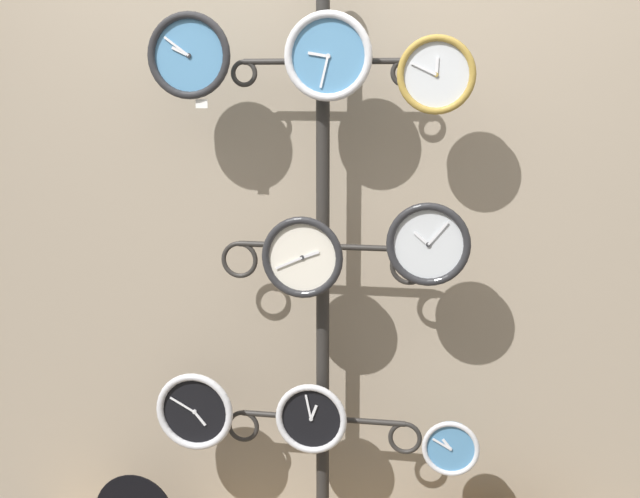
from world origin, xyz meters
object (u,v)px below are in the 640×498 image
clock_middle_right (428,244)px  clock_bottom_left (195,411)px  clock_middle_center (303,257)px  clock_bottom_right (451,448)px  clock_bottom_center (311,418)px  clock_top_left (189,56)px  clock_top_center (328,56)px  display_stand (323,364)px  clock_top_right (436,75)px

clock_middle_right → clock_bottom_left: 1.00m
clock_middle_center → clock_bottom_right: bearing=2.5°
clock_middle_center → clock_bottom_right: clock_middle_center is taller
clock_bottom_center → clock_top_left: bearing=-178.6°
clock_top_center → clock_middle_center: 0.64m
clock_top_left → clock_middle_center: clock_top_left is taller
clock_top_left → clock_middle_right: bearing=-0.8°
clock_top_center → clock_top_left: bearing=-178.5°
clock_top_center → clock_bottom_center: (-0.06, -0.00, -1.19)m
display_stand → clock_bottom_right: bearing=-11.2°
clock_middle_center → clock_bottom_right: 0.79m
clock_top_left → clock_bottom_center: clock_top_left is taller
clock_bottom_center → clock_bottom_left: bearing=179.9°
clock_middle_center → clock_middle_right: 0.41m
display_stand → clock_top_right: 1.04m
clock_middle_center → clock_bottom_left: clock_middle_center is taller
clock_middle_center → clock_bottom_center: clock_middle_center is taller
display_stand → clock_bottom_left: 0.47m
display_stand → clock_bottom_left: (-0.43, -0.09, -0.17)m
clock_top_right → clock_bottom_left: 1.39m
clock_bottom_right → clock_middle_center: bearing=-177.5°
clock_middle_right → clock_bottom_right: (0.09, 0.02, -0.68)m
clock_top_right → clock_middle_center: 0.71m
clock_middle_center → clock_bottom_right: size_ratio=1.42×
clock_middle_right → clock_bottom_right: 0.68m
clock_top_right → clock_bottom_right: (0.07, 0.02, -1.20)m
clock_top_center → clock_bottom_center: 1.19m
clock_top_left → clock_top_right: 0.79m
clock_middle_right → clock_bottom_right: size_ratio=1.41×
clock_top_left → clock_bottom_right: bearing=0.5°
clock_middle_right → clock_bottom_center: (-0.38, 0.02, -0.61)m
clock_middle_center → clock_bottom_left: 0.68m
display_stand → clock_bottom_center: display_stand is taller
clock_top_right → clock_middle_center: size_ratio=0.90×
clock_bottom_center → clock_bottom_right: size_ratio=1.29×
clock_top_left → clock_top_center: clock_top_left is taller
display_stand → clock_middle_center: (-0.05, -0.11, 0.39)m
clock_top_left → clock_bottom_left: clock_top_left is taller
display_stand → clock_top_left: (-0.42, -0.10, 1.03)m
clock_top_left → display_stand: bearing=13.0°
display_stand → clock_middle_center: display_stand is taller
display_stand → clock_bottom_right: display_stand is taller
clock_top_right → clock_middle_center: (-0.42, -0.00, -0.58)m
clock_middle_right → clock_bottom_center: size_ratio=1.09×
clock_middle_right → clock_bottom_left: bearing=178.5°
clock_top_center → clock_bottom_right: (0.41, -0.00, -1.26)m
clock_top_center → clock_middle_center: bearing=-161.9°
display_stand → clock_top_right: size_ratio=8.81×
clock_top_center → clock_bottom_center: clock_top_center is taller
clock_top_left → clock_middle_center: 0.74m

